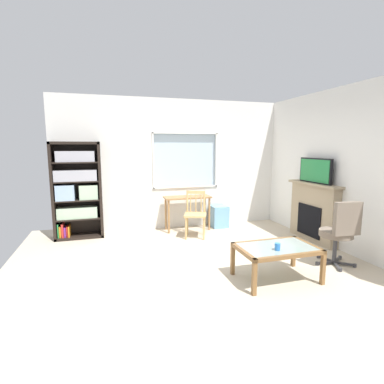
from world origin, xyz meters
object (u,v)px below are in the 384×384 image
object	(u,v)px
tv	(315,171)
coffee_table	(277,251)
bookshelf	(77,189)
sippy_cup	(277,247)
wooden_chair	(195,214)
desk_under_window	(187,203)
plastic_drawer_unit	(219,216)
office_chair	(340,230)
fireplace	(313,212)

from	to	relation	value
tv	coffee_table	bearing A→B (deg)	-141.10
bookshelf	tv	size ratio (longest dim) A/B	2.28
bookshelf	sippy_cup	bearing A→B (deg)	-47.94
tv	coffee_table	distance (m)	2.23
wooden_chair	coffee_table	size ratio (longest dim) A/B	0.87
coffee_table	tv	bearing A→B (deg)	38.90
desk_under_window	plastic_drawer_unit	xyz separation A→B (m)	(0.73, 0.05, -0.36)
office_chair	coffee_table	xyz separation A→B (m)	(-1.13, -0.11, -0.16)
plastic_drawer_unit	wooden_chair	bearing A→B (deg)	-141.78
plastic_drawer_unit	tv	size ratio (longest dim) A/B	0.58
wooden_chair	office_chair	size ratio (longest dim) A/B	0.90
fireplace	plastic_drawer_unit	bearing A→B (deg)	133.16
plastic_drawer_unit	tv	distance (m)	2.23
tv	office_chair	bearing A→B (deg)	-111.15
tv	wooden_chair	bearing A→B (deg)	157.15
plastic_drawer_unit	coffee_table	size ratio (longest dim) A/B	0.46
bookshelf	coffee_table	size ratio (longest dim) A/B	1.79
desk_under_window	coffee_table	xyz separation A→B (m)	(0.48, -2.64, -0.20)
coffee_table	sippy_cup	world-z (taller)	sippy_cup
desk_under_window	tv	world-z (taller)	tv
office_chair	sippy_cup	xyz separation A→B (m)	(-1.20, -0.24, -0.05)
fireplace	office_chair	world-z (taller)	fireplace
wooden_chair	tv	bearing A→B (deg)	-22.85
desk_under_window	wooden_chair	xyz separation A→B (m)	(0.02, -0.52, -0.13)
office_chair	wooden_chair	bearing A→B (deg)	128.31
wooden_chair	plastic_drawer_unit	xyz separation A→B (m)	(0.72, 0.57, -0.23)
bookshelf	desk_under_window	bearing A→B (deg)	-2.82
wooden_chair	sippy_cup	xyz separation A→B (m)	(0.39, -2.25, 0.04)
office_chair	plastic_drawer_unit	bearing A→B (deg)	108.67
plastic_drawer_unit	office_chair	xyz separation A→B (m)	(0.87, -2.58, 0.32)
office_chair	coffee_table	world-z (taller)	office_chair
fireplace	coffee_table	size ratio (longest dim) A/B	1.20
fireplace	tv	distance (m)	0.78
fireplace	bookshelf	bearing A→B (deg)	160.79
bookshelf	wooden_chair	xyz separation A→B (m)	(2.20, -0.62, -0.50)
fireplace	office_chair	size ratio (longest dim) A/B	1.24
wooden_chair	fireplace	size ratio (longest dim) A/B	0.73
wooden_chair	fireplace	bearing A→B (deg)	-22.67
fireplace	desk_under_window	bearing A→B (deg)	146.42
plastic_drawer_unit	desk_under_window	bearing A→B (deg)	-176.10
desk_under_window	office_chair	xyz separation A→B (m)	(1.61, -2.53, -0.04)
desk_under_window	fireplace	size ratio (longest dim) A/B	0.79
plastic_drawer_unit	sippy_cup	world-z (taller)	sippy_cup
desk_under_window	coffee_table	bearing A→B (deg)	-79.70
plastic_drawer_unit	tv	xyz separation A→B (m)	(1.32, -1.42, 1.09)
fireplace	sippy_cup	xyz separation A→B (m)	(-1.66, -1.39, -0.05)
coffee_table	sippy_cup	distance (m)	0.18
desk_under_window	coffee_table	size ratio (longest dim) A/B	0.95
wooden_chair	tv	size ratio (longest dim) A/B	1.11
office_chair	tv	bearing A→B (deg)	68.85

